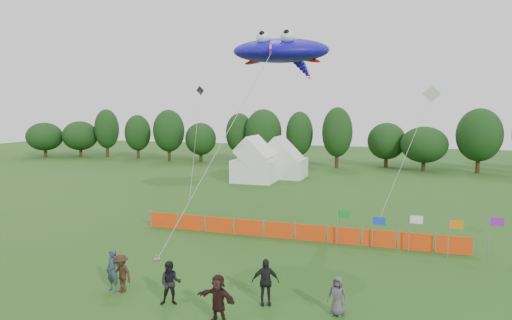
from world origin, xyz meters
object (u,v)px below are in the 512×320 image
(spectator_f, at_px, (218,299))
(stingray_kite, at_px, (283,52))
(spectator_a, at_px, (113,270))
(tent_right, at_px, (283,162))
(spectator_b, at_px, (170,283))
(spectator_e, at_px, (337,296))
(tent_left, at_px, (255,163))
(barrier_fence, at_px, (294,231))
(spectator_d, at_px, (265,282))
(spectator_c, at_px, (121,273))

(spectator_f, bearing_deg, stingray_kite, 109.48)
(spectator_a, xyz_separation_m, spectator_f, (5.54, -1.29, -0.01))
(tent_right, relative_size, spectator_b, 2.82)
(tent_right, relative_size, spectator_e, 3.29)
(tent_left, xyz_separation_m, barrier_fence, (9.19, -20.38, -1.50))
(tent_right, bearing_deg, spectator_e, -71.91)
(spectator_f, height_order, stingray_kite, stingray_kite)
(spectator_d, bearing_deg, stingray_kite, 80.12)
(spectator_e, relative_size, spectator_f, 0.85)
(barrier_fence, bearing_deg, stingray_kite, 117.13)
(barrier_fence, distance_m, spectator_b, 10.98)
(tent_right, height_order, spectator_a, tent_right)
(tent_left, relative_size, barrier_fence, 0.23)
(barrier_fence, height_order, stingray_kite, stingray_kite)
(spectator_d, relative_size, stingray_kite, 0.11)
(tent_left, height_order, stingray_kite, stingray_kite)
(spectator_c, distance_m, stingray_kite, 17.53)
(tent_left, relative_size, spectator_a, 2.44)
(spectator_d, bearing_deg, spectator_a, 164.55)
(tent_right, bearing_deg, spectator_c, -87.12)
(barrier_fence, height_order, spectator_a, spectator_a)
(spectator_a, distance_m, spectator_c, 0.45)
(barrier_fence, height_order, spectator_d, spectator_d)
(spectator_b, relative_size, spectator_d, 0.94)
(tent_right, relative_size, stingray_kite, 0.30)
(spectator_a, bearing_deg, spectator_c, 14.81)
(tent_left, distance_m, stingray_kite, 21.21)
(spectator_c, bearing_deg, barrier_fence, 75.66)
(spectator_d, height_order, stingray_kite, stingray_kite)
(spectator_b, xyz_separation_m, spectator_c, (-2.66, 0.47, -0.06))
(spectator_a, distance_m, spectator_f, 5.68)
(spectator_f, xyz_separation_m, stingray_kite, (-1.39, 14.57, 10.75))
(tent_left, relative_size, stingray_kite, 0.26)
(spectator_c, distance_m, spectator_d, 6.36)
(spectator_a, relative_size, spectator_c, 1.09)
(spectator_a, distance_m, spectator_b, 3.13)
(spectator_c, height_order, stingray_kite, stingray_kite)
(spectator_b, height_order, spectator_c, spectator_b)
(barrier_fence, bearing_deg, spectator_d, -83.80)
(spectator_c, height_order, spectator_f, spectator_f)
(spectator_a, relative_size, stingray_kite, 0.11)
(stingray_kite, bearing_deg, spectator_c, -105.60)
(tent_left, distance_m, spectator_a, 30.77)
(spectator_b, xyz_separation_m, spectator_e, (6.60, 1.16, -0.13))
(spectator_a, bearing_deg, spectator_f, 2.01)
(stingray_kite, bearing_deg, tent_left, 113.76)
(spectator_d, xyz_separation_m, stingray_kite, (-2.61, 12.54, 10.71))
(spectator_b, bearing_deg, spectator_f, -39.74)
(tent_right, relative_size, spectator_c, 3.04)
(spectator_a, xyz_separation_m, spectator_c, (0.44, -0.00, -0.08))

